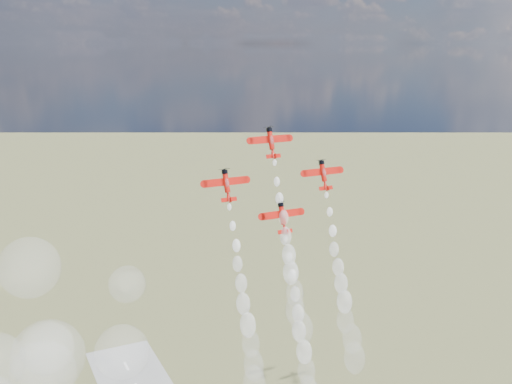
{
  "coord_description": "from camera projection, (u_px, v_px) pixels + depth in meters",
  "views": [
    {
      "loc": [
        -52.8,
        -119.34,
        144.28
      ],
      "look_at": [
        11.73,
        15.97,
        107.07
      ],
      "focal_mm": 42.0,
      "sensor_mm": 36.0,
      "label": 1
    }
  ],
  "objects": [
    {
      "name": "plane_left",
      "position": [
        227.0,
        185.0,
        150.27
      ],
      "size": [
        11.67,
        5.17,
        8.01
      ],
      "rotation": [
        1.22,
        0.0,
        0.0
      ],
      "color": "#BD1109",
      "rests_on": "ground"
    },
    {
      "name": "smoke_trail_right",
      "position": [
        348.0,
        323.0,
        159.01
      ],
      "size": [
        5.65,
        18.49,
        44.2
      ],
      "color": "white",
      "rests_on": "plane_right"
    },
    {
      "name": "smoke_trail_lead",
      "position": [
        295.0,
        294.0,
        153.82
      ],
      "size": [
        5.64,
        18.65,
        43.65
      ],
      "color": "white",
      "rests_on": "plane_lead"
    },
    {
      "name": "plane_lead",
      "position": [
        271.0,
        142.0,
        157.0
      ],
      "size": [
        11.67,
        5.17,
        8.01
      ],
      "rotation": [
        1.22,
        0.0,
        0.0
      ],
      "color": "#BD1109",
      "rests_on": "ground"
    },
    {
      "name": "plane_slot",
      "position": [
        283.0,
        217.0,
        155.43
      ],
      "size": [
        11.67,
        5.17,
        8.01
      ],
      "rotation": [
        1.22,
        0.0,
        0.0
      ],
      "color": "#BD1109",
      "rests_on": "ground"
    },
    {
      "name": "plane_right",
      "position": [
        323.0,
        174.0,
        162.16
      ],
      "size": [
        11.67,
        5.17,
        8.01
      ],
      "rotation": [
        1.22,
        0.0,
        0.0
      ],
      "color": "#BD1109",
      "rests_on": "ground"
    },
    {
      "name": "smoke_trail_left",
      "position": [
        250.0,
        346.0,
        147.06
      ],
      "size": [
        5.38,
        18.2,
        43.95
      ],
      "color": "white",
      "rests_on": "plane_left"
    },
    {
      "name": "smoke_trail_slot",
      "position": [
        306.0,
        374.0,
        152.4
      ],
      "size": [
        5.54,
        18.47,
        44.61
      ],
      "color": "white",
      "rests_on": "plane_slot"
    }
  ]
}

